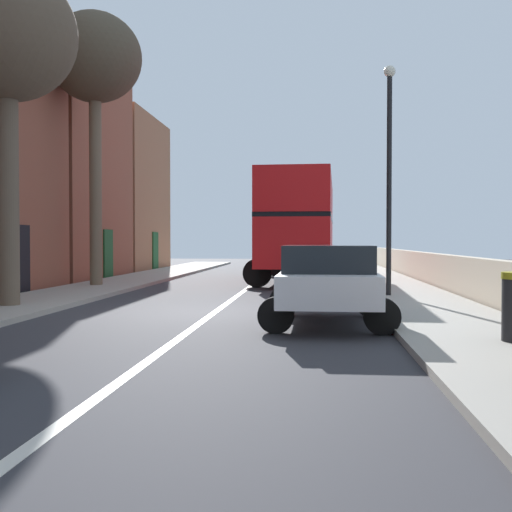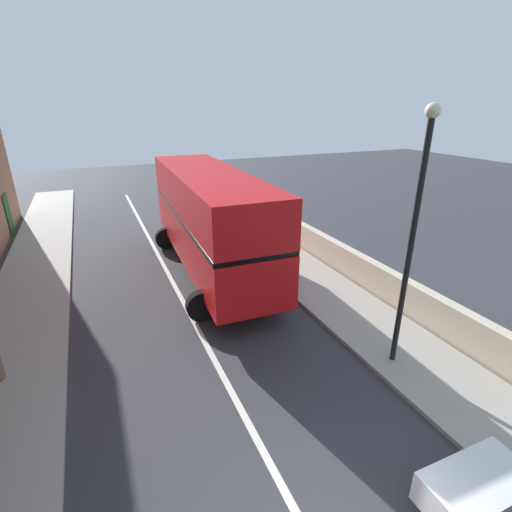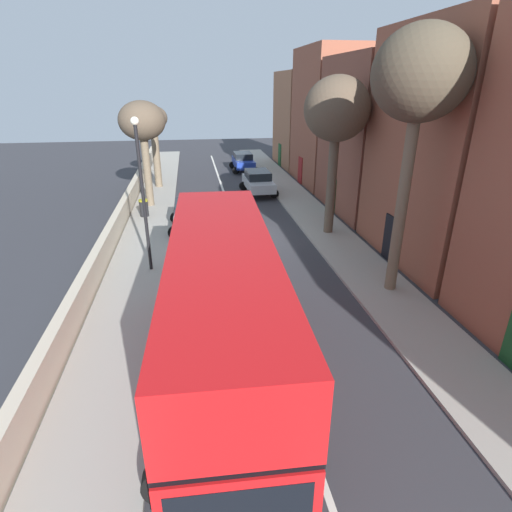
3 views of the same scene
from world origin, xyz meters
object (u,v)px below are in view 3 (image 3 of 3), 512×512
(street_tree_left_0, at_px, (420,79))
(street_tree_right_1, at_px, (153,124))
(street_tree_left_2, at_px, (337,112))
(street_tree_right_3, at_px, (142,123))
(parked_car_silver_left_0, at_px, (258,181))
(parked_car_blue_left_2, at_px, (243,161))
(litter_bin_right, at_px, (144,208))
(double_decker_bus, at_px, (223,305))
(parked_car_white_right_1, at_px, (191,214))
(lamppost_right, at_px, (142,186))

(street_tree_left_0, distance_m, street_tree_right_1, 21.72)
(street_tree_left_0, distance_m, street_tree_left_2, 6.92)
(street_tree_left_0, xyz_separation_m, street_tree_right_3, (10.32, -13.66, -2.38))
(parked_car_silver_left_0, distance_m, street_tree_left_0, 17.51)
(parked_car_silver_left_0, xyz_separation_m, parked_car_blue_left_2, (-0.00, -8.71, -0.01))
(parked_car_silver_left_0, bearing_deg, street_tree_right_1, -22.56)
(street_tree_right_3, height_order, litter_bin_right, street_tree_right_3)
(parked_car_silver_left_0, xyz_separation_m, litter_bin_right, (7.80, 4.77, -0.31))
(street_tree_left_0, xyz_separation_m, street_tree_right_1, (10.10, -19.02, -2.86))
(double_decker_bus, height_order, street_tree_right_3, street_tree_right_3)
(parked_car_white_right_1, bearing_deg, street_tree_right_3, -62.05)
(parked_car_blue_left_2, relative_size, street_tree_right_1, 0.72)
(litter_bin_right, bearing_deg, street_tree_right_1, -92.80)
(parked_car_blue_left_2, xyz_separation_m, street_tree_right_3, (7.64, 10.99, 4.37))
(street_tree_left_2, height_order, lamppost_right, street_tree_left_2)
(street_tree_right_1, relative_size, street_tree_left_2, 0.76)
(lamppost_right, xyz_separation_m, litter_bin_right, (1.00, -7.88, -3.16))
(parked_car_silver_left_0, xyz_separation_m, street_tree_left_0, (-2.68, 15.94, 6.74))
(parked_car_blue_left_2, relative_size, litter_bin_right, 4.18)
(parked_car_white_right_1, bearing_deg, litter_bin_right, -41.58)
(double_decker_bus, xyz_separation_m, litter_bin_right, (3.60, -15.38, -1.71))
(parked_car_blue_left_2, xyz_separation_m, street_tree_right_1, (7.42, 5.63, 3.89))
(parked_car_white_right_1, xyz_separation_m, lamppost_right, (1.80, 5.39, 2.92))
(lamppost_right, bearing_deg, street_tree_right_3, -85.39)
(parked_car_silver_left_0, height_order, street_tree_right_3, street_tree_right_3)
(street_tree_right_1, height_order, lamppost_right, lamppost_right)
(parked_car_silver_left_0, height_order, street_tree_left_0, street_tree_left_0)
(parked_car_white_right_1, distance_m, litter_bin_right, 3.75)
(street_tree_left_0, relative_size, street_tree_left_2, 1.18)
(parked_car_white_right_1, relative_size, lamppost_right, 0.66)
(street_tree_left_0, xyz_separation_m, litter_bin_right, (10.48, -11.17, -7.05))
(street_tree_left_0, xyz_separation_m, lamppost_right, (9.48, -3.30, -3.89))
(double_decker_bus, distance_m, street_tree_left_2, 13.39)
(parked_car_silver_left_0, height_order, lamppost_right, lamppost_right)
(parked_car_white_right_1, relative_size, street_tree_right_3, 0.64)
(parked_car_blue_left_2, distance_m, litter_bin_right, 15.57)
(street_tree_left_0, bearing_deg, street_tree_right_1, -62.03)
(litter_bin_right, bearing_deg, lamppost_right, 97.23)
(parked_car_white_right_1, bearing_deg, double_decker_bus, 93.55)
(street_tree_right_3, xyz_separation_m, lamppost_right, (-0.84, 10.36, -1.50))
(double_decker_bus, xyz_separation_m, lamppost_right, (2.60, -7.50, 1.45))
(lamppost_right, relative_size, litter_bin_right, 6.10)
(street_tree_left_0, relative_size, street_tree_right_1, 1.54)
(parked_car_silver_left_0, bearing_deg, parked_car_blue_left_2, -90.01)
(street_tree_left_0, bearing_deg, lamppost_right, -19.16)
(parked_car_blue_left_2, bearing_deg, parked_car_white_right_1, 72.61)
(street_tree_right_1, bearing_deg, street_tree_left_2, 128.65)
(parked_car_silver_left_0, distance_m, litter_bin_right, 9.14)
(double_decker_bus, height_order, lamppost_right, lamppost_right)
(double_decker_bus, distance_m, parked_car_blue_left_2, 29.19)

